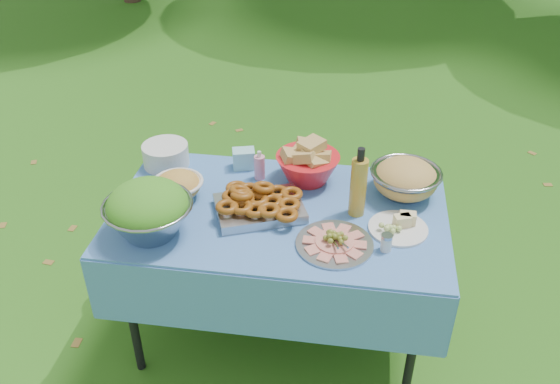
{
  "coord_description": "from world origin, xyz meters",
  "views": [
    {
      "loc": [
        0.31,
        -2.09,
        2.28
      ],
      "look_at": [
        0.0,
        0.0,
        0.86
      ],
      "focal_mm": 38.0,
      "sensor_mm": 36.0,
      "label": 1
    }
  ],
  "objects_px": {
    "picnic_table": "(279,276)",
    "bread_bowl": "(308,162)",
    "oil_bottle": "(359,182)",
    "pasta_bowl_steel": "(405,178)",
    "plate_stack": "(166,155)",
    "salad_bowl": "(148,210)",
    "charcuterie_platter": "(335,238)"
  },
  "relations": [
    {
      "from": "picnic_table",
      "to": "pasta_bowl_steel",
      "type": "distance_m",
      "value": 0.75
    },
    {
      "from": "picnic_table",
      "to": "plate_stack",
      "type": "distance_m",
      "value": 0.81
    },
    {
      "from": "picnic_table",
      "to": "bread_bowl",
      "type": "relative_size",
      "value": 4.87
    },
    {
      "from": "oil_bottle",
      "to": "bread_bowl",
      "type": "bearing_deg",
      "value": 135.51
    },
    {
      "from": "picnic_table",
      "to": "pasta_bowl_steel",
      "type": "bearing_deg",
      "value": 21.71
    },
    {
      "from": "picnic_table",
      "to": "salad_bowl",
      "type": "height_order",
      "value": "salad_bowl"
    },
    {
      "from": "bread_bowl",
      "to": "pasta_bowl_steel",
      "type": "distance_m",
      "value": 0.45
    },
    {
      "from": "salad_bowl",
      "to": "bread_bowl",
      "type": "xyz_separation_m",
      "value": [
        0.6,
        0.51,
        -0.02
      ]
    },
    {
      "from": "salad_bowl",
      "to": "pasta_bowl_steel",
      "type": "distance_m",
      "value": 1.14
    },
    {
      "from": "plate_stack",
      "to": "charcuterie_platter",
      "type": "height_order",
      "value": "plate_stack"
    },
    {
      "from": "salad_bowl",
      "to": "bread_bowl",
      "type": "bearing_deg",
      "value": 40.31
    },
    {
      "from": "plate_stack",
      "to": "oil_bottle",
      "type": "relative_size",
      "value": 0.69
    },
    {
      "from": "plate_stack",
      "to": "pasta_bowl_steel",
      "type": "height_order",
      "value": "pasta_bowl_steel"
    },
    {
      "from": "picnic_table",
      "to": "pasta_bowl_steel",
      "type": "height_order",
      "value": "pasta_bowl_steel"
    },
    {
      "from": "plate_stack",
      "to": "salad_bowl",
      "type": "bearing_deg",
      "value": -79.06
    },
    {
      "from": "salad_bowl",
      "to": "bread_bowl",
      "type": "relative_size",
      "value": 1.22
    },
    {
      "from": "oil_bottle",
      "to": "salad_bowl",
      "type": "bearing_deg",
      "value": -162.04
    },
    {
      "from": "pasta_bowl_steel",
      "to": "charcuterie_platter",
      "type": "distance_m",
      "value": 0.51
    },
    {
      "from": "pasta_bowl_steel",
      "to": "oil_bottle",
      "type": "relative_size",
      "value": 0.98
    },
    {
      "from": "oil_bottle",
      "to": "pasta_bowl_steel",
      "type": "bearing_deg",
      "value": 41.13
    },
    {
      "from": "picnic_table",
      "to": "pasta_bowl_steel",
      "type": "relative_size",
      "value": 4.61
    },
    {
      "from": "pasta_bowl_steel",
      "to": "oil_bottle",
      "type": "bearing_deg",
      "value": -138.87
    },
    {
      "from": "salad_bowl",
      "to": "plate_stack",
      "type": "xyz_separation_m",
      "value": [
        -0.11,
        0.55,
        -0.06
      ]
    },
    {
      "from": "picnic_table",
      "to": "plate_stack",
      "type": "relative_size",
      "value": 6.52
    },
    {
      "from": "charcuterie_platter",
      "to": "salad_bowl",
      "type": "bearing_deg",
      "value": -177.39
    },
    {
      "from": "bread_bowl",
      "to": "pasta_bowl_steel",
      "type": "relative_size",
      "value": 0.95
    },
    {
      "from": "pasta_bowl_steel",
      "to": "oil_bottle",
      "type": "xyz_separation_m",
      "value": [
        -0.21,
        -0.18,
        0.08
      ]
    },
    {
      "from": "bread_bowl",
      "to": "pasta_bowl_steel",
      "type": "xyz_separation_m",
      "value": [
        0.45,
        -0.05,
        -0.02
      ]
    },
    {
      "from": "salad_bowl",
      "to": "plate_stack",
      "type": "relative_size",
      "value": 1.63
    },
    {
      "from": "pasta_bowl_steel",
      "to": "charcuterie_platter",
      "type": "relative_size",
      "value": 1.0
    },
    {
      "from": "picnic_table",
      "to": "oil_bottle",
      "type": "bearing_deg",
      "value": 5.82
    },
    {
      "from": "plate_stack",
      "to": "oil_bottle",
      "type": "distance_m",
      "value": 0.99
    }
  ]
}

